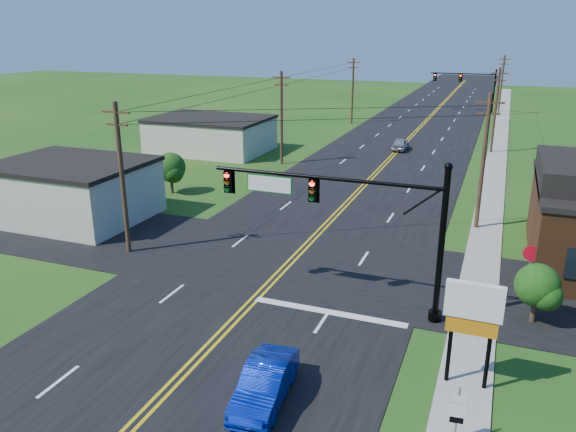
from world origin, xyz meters
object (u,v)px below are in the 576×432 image
at_px(signal_mast_far, 466,83).
at_px(signal_mast_main, 344,212).
at_px(route_sign, 457,412).
at_px(stop_sign, 531,258).
at_px(blue_car, 265,384).

bearing_deg(signal_mast_far, signal_mast_main, -90.08).
xyz_separation_m(signal_mast_main, signal_mast_far, (0.10, 72.00, -0.20)).
bearing_deg(signal_mast_main, route_sign, -52.83).
height_order(route_sign, stop_sign, stop_sign).
bearing_deg(route_sign, stop_sign, 73.68).
xyz_separation_m(signal_mast_far, stop_sign, (8.39, -66.88, -2.79)).
distance_m(signal_mast_far, route_sign, 80.31).
height_order(signal_mast_main, signal_mast_far, same).
xyz_separation_m(blue_car, stop_sign, (9.01, 13.32, 1.04)).
distance_m(signal_mast_main, signal_mast_far, 72.00).
height_order(signal_mast_main, route_sign, signal_mast_main).
distance_m(blue_car, route_sign, 6.63).
height_order(signal_mast_far, stop_sign, signal_mast_far).
bearing_deg(signal_mast_main, signal_mast_far, 89.92).
xyz_separation_m(signal_mast_far, route_sign, (5.98, -80.02, -3.31)).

